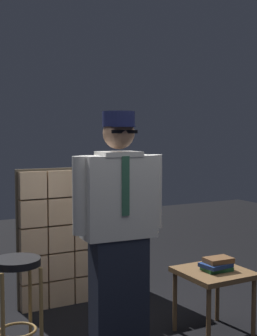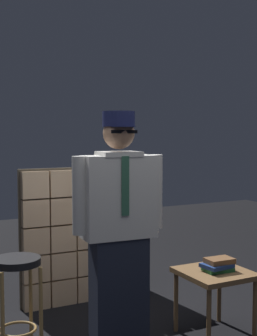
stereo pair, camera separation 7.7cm
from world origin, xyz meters
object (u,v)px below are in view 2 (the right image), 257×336
at_px(bar_stool, 17,284).
at_px(side_table, 215,279).
at_px(standing_person, 119,228).
at_px(book_stack, 218,265).

distance_m(bar_stool, side_table, 1.53).
xyz_separation_m(standing_person, book_stack, (0.80, -0.15, -0.34)).
relative_size(side_table, book_stack, 2.08).
bearing_deg(side_table, book_stack, -46.78).
distance_m(standing_person, bar_stool, 0.82).
bearing_deg(bar_stool, standing_person, -15.50).
relative_size(standing_person, side_table, 3.34).
bearing_deg(book_stack, bar_stool, 167.05).
xyz_separation_m(bar_stool, book_stack, (1.50, -0.35, 0.03)).
relative_size(standing_person, book_stack, 6.95).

